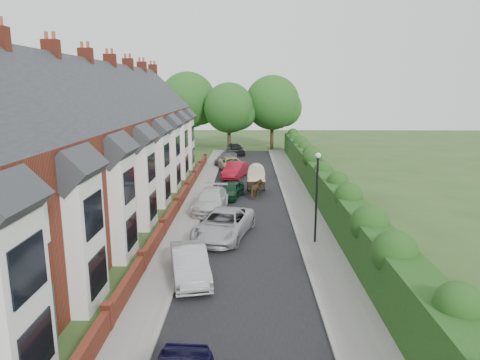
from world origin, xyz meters
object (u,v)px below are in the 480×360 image
object	(u,v)px
car_red	(235,170)
car_white	(211,200)
car_grey	(227,158)
car_beige	(232,164)
car_silver_a	(190,263)
lamppost	(317,186)
car_silver_b	(224,224)
horse	(257,189)
car_green	(231,190)
car_black	(236,149)
horse_cart	(256,176)

from	to	relation	value
car_red	car_white	bearing A→B (deg)	-82.72
car_grey	car_white	bearing A→B (deg)	-78.63
car_beige	car_grey	world-z (taller)	car_beige
car_silver_a	car_white	distance (m)	11.02
lamppost	car_silver_a	world-z (taller)	lamppost
lamppost	car_grey	world-z (taller)	lamppost
car_silver_b	car_red	world-z (taller)	car_silver_b
car_white	car_red	bearing A→B (deg)	87.09
horse	car_green	bearing A→B (deg)	16.52
car_white	car_grey	size ratio (longest dim) A/B	1.13
car_silver_a	car_beige	size ratio (longest dim) A/B	0.90
car_grey	horse	distance (m)	15.69
car_black	car_green	bearing A→B (deg)	-103.61
car_silver_a	car_green	world-z (taller)	car_silver_a
car_green	car_black	distance (m)	22.51
car_beige	car_grey	size ratio (longest dim) A/B	1.06
car_silver_b	car_grey	distance (m)	24.44
car_white	horse_cart	world-z (taller)	horse_cart
horse	car_silver_a	bearing A→B (deg)	93.58
car_white	car_red	xyz separation A→B (m)	(1.40, 11.38, -0.01)
car_grey	car_green	bearing A→B (deg)	-74.00
car_beige	car_green	bearing A→B (deg)	-101.68
car_silver_b	car_beige	xyz separation A→B (m)	(-0.33, 20.46, -0.10)
car_red	car_grey	size ratio (longest dim) A/B	0.98
lamppost	car_beige	world-z (taller)	lamppost
car_red	car_silver_a	bearing A→B (deg)	-79.28
horse	car_beige	bearing A→B (deg)	-61.76
car_red	horse	bearing A→B (deg)	-61.83
car_beige	horse	size ratio (longest dim) A/B	2.93
lamppost	horse_cart	bearing A→B (deg)	104.55
car_silver_a	horse	distance (m)	15.01
lamppost	car_silver_b	size ratio (longest dim) A/B	0.91
car_white	horse	world-z (taller)	car_white
car_green	car_grey	xyz separation A→B (m)	(-1.09, 15.38, 0.04)
lamppost	car_grey	size ratio (longest dim) A/B	1.10
car_beige	horse_cart	distance (m)	9.91
car_beige	horse	xyz separation A→B (m)	(2.41, -11.42, 0.02)
car_black	horse	size ratio (longest dim) A/B	2.61
car_silver_b	car_green	distance (m)	9.03
car_white	car_black	size ratio (longest dim) A/B	1.19
car_grey	lamppost	bearing A→B (deg)	-64.33
car_silver_b	car_white	size ratio (longest dim) A/B	1.08
lamppost	car_green	world-z (taller)	lamppost
car_silver_b	horse_cart	size ratio (longest dim) A/B	1.71
car_white	car_beige	size ratio (longest dim) A/B	1.06
car_silver_a	car_white	xyz separation A→B (m)	(0.00, 11.02, 0.03)
car_grey	horse_cart	bearing A→B (deg)	-65.05
car_grey	car_black	bearing A→B (deg)	95.53
car_white	horse_cart	bearing A→B (deg)	62.78
car_green	horse	world-z (taller)	horse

